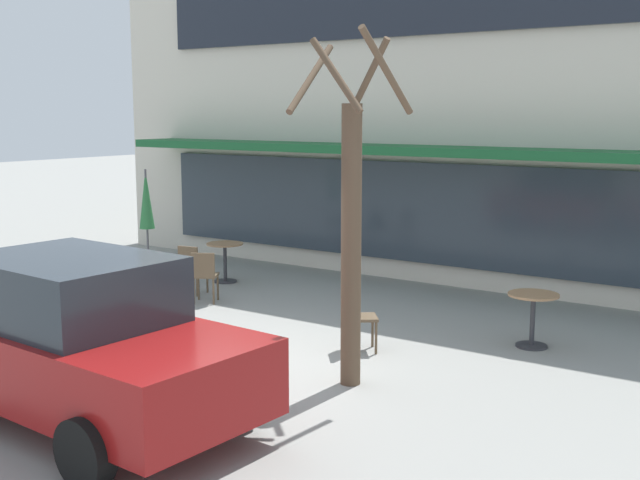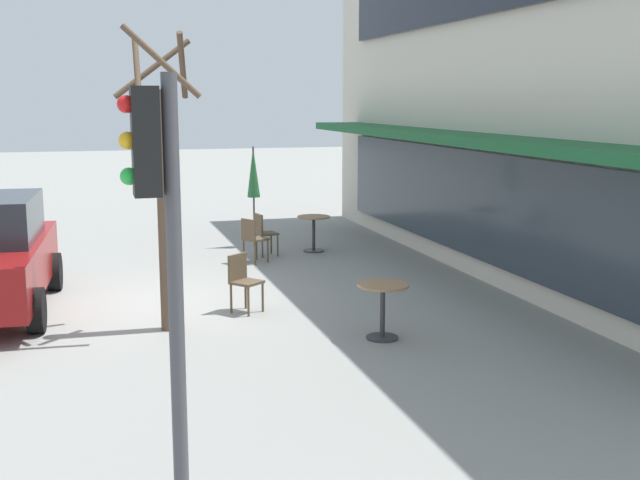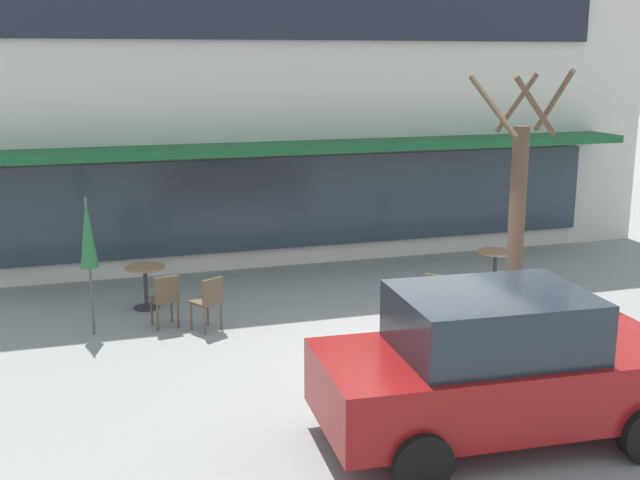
# 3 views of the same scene
# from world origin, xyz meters

# --- Properties ---
(ground_plane) EXTENTS (80.00, 80.00, 0.00)m
(ground_plane) POSITION_xyz_m (0.00, 0.00, 0.00)
(ground_plane) COLOR gray
(building_facade) EXTENTS (16.44, 9.10, 7.19)m
(building_facade) POSITION_xyz_m (0.00, 9.96, 3.60)
(building_facade) COLOR beige
(building_facade) RESTS_ON ground
(cafe_table_near_wall) EXTENTS (0.70, 0.70, 0.76)m
(cafe_table_near_wall) POSITION_xyz_m (2.90, 3.04, 0.52)
(cafe_table_near_wall) COLOR #333338
(cafe_table_near_wall) RESTS_ON ground
(cafe_table_streetside) EXTENTS (0.70, 0.70, 0.76)m
(cafe_table_streetside) POSITION_xyz_m (-3.48, 3.86, 0.52)
(cafe_table_streetside) COLOR #333338
(cafe_table_streetside) RESTS_ON ground
(patio_umbrella_green_folded) EXTENTS (0.28, 0.28, 2.20)m
(patio_umbrella_green_folded) POSITION_xyz_m (-4.40, 2.75, 1.63)
(patio_umbrella_green_folded) COLOR #4C4C51
(patio_umbrella_green_folded) RESTS_ON ground
(cafe_chair_0) EXTENTS (0.47, 0.47, 0.89)m
(cafe_chair_0) POSITION_xyz_m (-3.27, 2.72, 0.53)
(cafe_chair_0) COLOR brown
(cafe_chair_0) RESTS_ON ground
(cafe_chair_1) EXTENTS (0.56, 0.56, 0.89)m
(cafe_chair_1) POSITION_xyz_m (0.99, 1.49, 0.53)
(cafe_chair_1) COLOR brown
(cafe_chair_1) RESTS_ON ground
(cafe_chair_2) EXTENTS (0.55, 0.55, 0.89)m
(cafe_chair_2) POSITION_xyz_m (-2.62, 2.36, 0.53)
(cafe_chair_2) COLOR brown
(cafe_chair_2) RESTS_ON ground
(parked_sedan) EXTENTS (4.30, 2.20, 1.76)m
(parked_sedan) POSITION_xyz_m (-0.09, -2.30, 0.88)
(parked_sedan) COLOR maroon
(parked_sedan) RESTS_ON ground
(street_tree) EXTENTS (1.20, 1.11, 4.15)m
(street_tree) POSITION_xyz_m (1.64, 0.31, 1.93)
(street_tree) COLOR brown
(street_tree) RESTS_ON ground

